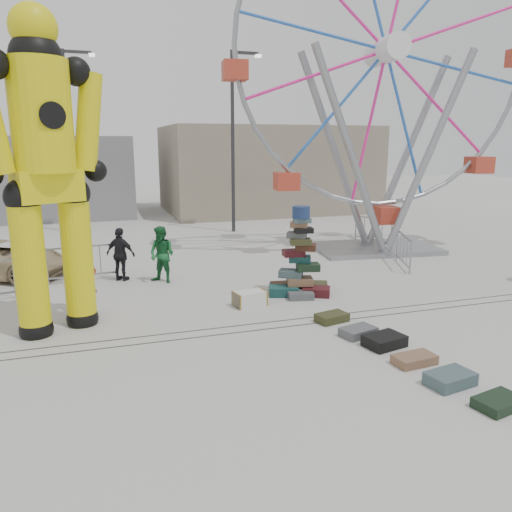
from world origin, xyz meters
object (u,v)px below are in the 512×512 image
object	(u,v)px
barricade_dummy_c	(83,263)
barricade_wheel_front	(404,251)
ferris_wheel	(385,78)
pedestrian_green	(162,255)
steamer_trunk	(250,299)
lamp_post_left	(71,133)
suitcase_tower	(299,270)
barricade_wheel_back	(373,231)
pedestrian_red	(86,282)
lamp_post_right	(235,133)
pedestrian_black	(121,254)
crash_test_dummy	(45,163)

from	to	relation	value
barricade_dummy_c	barricade_wheel_front	xyz separation A→B (m)	(10.13, -1.40, 0.00)
ferris_wheel	pedestrian_green	xyz separation A→B (m)	(-8.40, -2.00, -5.47)
steamer_trunk	pedestrian_green	distance (m)	3.47
steamer_trunk	lamp_post_left	bearing A→B (deg)	97.64
suitcase_tower	ferris_wheel	size ratio (longest dim) A/B	0.19
barricade_wheel_back	pedestrian_red	world-z (taller)	pedestrian_red
barricade_dummy_c	ferris_wheel	bearing A→B (deg)	-0.52
lamp_post_right	pedestrian_green	bearing A→B (deg)	-119.52
barricade_dummy_c	pedestrian_green	size ratio (longest dim) A/B	1.19
lamp_post_right	lamp_post_left	world-z (taller)	same
pedestrian_green	pedestrian_black	bearing A→B (deg)	-163.57
crash_test_dummy	barricade_dummy_c	world-z (taller)	crash_test_dummy
lamp_post_right	pedestrian_black	xyz separation A→B (m)	(-5.57, -7.24, -3.68)
lamp_post_left	ferris_wheel	bearing A→B (deg)	-35.47
suitcase_tower	pedestrian_green	bearing A→B (deg)	166.06
crash_test_dummy	ferris_wheel	xyz separation A→B (m)	(11.09, 5.18, 2.66)
barricade_wheel_front	lamp_post_left	bearing A→B (deg)	67.24
ferris_wheel	barricade_dummy_c	size ratio (longest dim) A/B	6.41
lamp_post_right	barricade_wheel_back	bearing A→B (deg)	-45.64
lamp_post_right	crash_test_dummy	distance (m)	13.13
lamp_post_left	ferris_wheel	world-z (taller)	ferris_wheel
lamp_post_left	barricade_wheel_back	xyz separation A→B (m)	(11.53, -6.64, -3.93)
crash_test_dummy	barricade_wheel_back	distance (m)	13.63
crash_test_dummy	barricade_wheel_front	xyz separation A→B (m)	(10.59, 2.65, -3.10)
barricade_wheel_back	pedestrian_green	distance (m)	9.51
barricade_dummy_c	barricade_wheel_back	world-z (taller)	same
lamp_post_left	pedestrian_green	distance (m)	10.78
barricade_wheel_front	pedestrian_red	distance (m)	10.17
crash_test_dummy	steamer_trunk	xyz separation A→B (m)	(4.49, 0.30, -3.46)
crash_test_dummy	pedestrian_red	bearing A→B (deg)	33.46
ferris_wheel	pedestrian_green	size ratio (longest dim) A/B	7.64
barricade_dummy_c	pedestrian_green	distance (m)	2.41
lamp_post_right	suitcase_tower	xyz separation A→B (m)	(-1.01, -10.10, -3.81)
pedestrian_green	suitcase_tower	bearing A→B (deg)	9.56
suitcase_tower	pedestrian_black	size ratio (longest dim) A/B	1.50
lamp_post_right	ferris_wheel	xyz separation A→B (m)	(3.97, -5.82, 1.83)
crash_test_dummy	pedestrian_black	distance (m)	4.96
lamp_post_right	suitcase_tower	size ratio (longest dim) A/B	3.32
suitcase_tower	crash_test_dummy	distance (m)	6.85
lamp_post_left	suitcase_tower	world-z (taller)	lamp_post_left
crash_test_dummy	barricade_wheel_front	world-z (taller)	crash_test_dummy
crash_test_dummy	barricade_wheel_back	world-z (taller)	crash_test_dummy
lamp_post_left	barricade_wheel_front	bearing A→B (deg)	-44.67
ferris_wheel	lamp_post_right	bearing A→B (deg)	131.32
crash_test_dummy	barricade_wheel_back	xyz separation A→B (m)	(11.64, 6.36, -3.10)
pedestrian_green	pedestrian_black	xyz separation A→B (m)	(-1.15, 0.58, -0.04)
ferris_wheel	pedestrian_black	distance (m)	11.11
lamp_post_right	pedestrian_black	world-z (taller)	lamp_post_right
barricade_wheel_front	crash_test_dummy	bearing A→B (deg)	125.94
steamer_trunk	barricade_dummy_c	distance (m)	5.52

